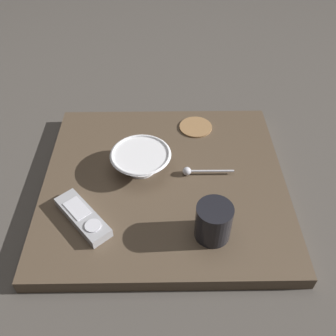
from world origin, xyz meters
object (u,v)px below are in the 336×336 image
(cereal_bowl, at_px, (140,160))
(tv_remote_near, at_px, (81,217))
(coffee_mug, at_px, (212,222))
(drink_coaster, at_px, (195,127))
(teaspoon, at_px, (192,171))

(cereal_bowl, height_order, tv_remote_near, cereal_bowl)
(coffee_mug, distance_m, drink_coaster, 0.39)
(coffee_mug, height_order, drink_coaster, coffee_mug)
(coffee_mug, bearing_deg, cereal_bowl, 128.36)
(tv_remote_near, bearing_deg, drink_coaster, 50.08)
(teaspoon, relative_size, tv_remote_near, 0.84)
(drink_coaster, bearing_deg, coffee_mug, -88.41)
(coffee_mug, height_order, teaspoon, coffee_mug)
(coffee_mug, relative_size, tv_remote_near, 0.56)
(coffee_mug, relative_size, drink_coaster, 0.93)
(teaspoon, relative_size, drink_coaster, 1.38)
(drink_coaster, bearing_deg, tv_remote_near, -129.92)
(coffee_mug, bearing_deg, drink_coaster, 91.59)
(drink_coaster, bearing_deg, cereal_bowl, -131.93)
(cereal_bowl, bearing_deg, teaspoon, -8.76)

